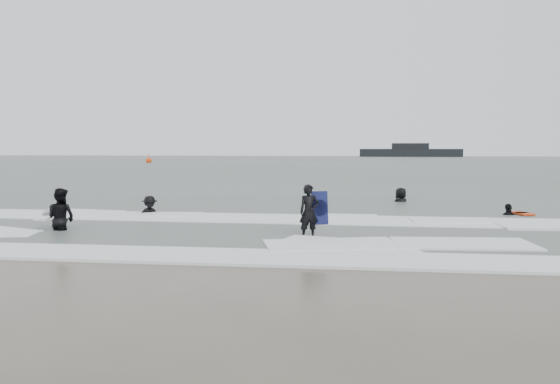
# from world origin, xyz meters

# --- Properties ---
(ground) EXTENTS (320.00, 320.00, 0.00)m
(ground) POSITION_xyz_m (0.00, 0.00, 0.00)
(ground) COLOR brown
(ground) RESTS_ON ground
(sea) EXTENTS (320.00, 320.00, 0.00)m
(sea) POSITION_xyz_m (0.00, 80.00, 0.06)
(sea) COLOR #47544C
(sea) RESTS_ON ground
(surfer_centre) EXTENTS (0.67, 0.56, 1.56)m
(surfer_centre) POSITION_xyz_m (1.21, 2.39, 0.00)
(surfer_centre) COLOR black
(surfer_centre) RESTS_ON ground
(surfer_wading) EXTENTS (1.02, 0.85, 1.89)m
(surfer_wading) POSITION_xyz_m (-6.46, 2.63, 0.00)
(surfer_wading) COLOR black
(surfer_wading) RESTS_ON ground
(surfer_breaker) EXTENTS (1.18, 1.08, 1.59)m
(surfer_breaker) POSITION_xyz_m (-5.32, 6.92, 0.00)
(surfer_breaker) COLOR black
(surfer_breaker) RESTS_ON ground
(surfer_right_near) EXTENTS (1.03, 0.64, 1.63)m
(surfer_right_near) POSITION_xyz_m (8.16, 8.52, 0.00)
(surfer_right_near) COLOR black
(surfer_right_near) RESTS_ON ground
(surfer_right_far) EXTENTS (1.09, 1.00, 1.86)m
(surfer_right_far) POSITION_xyz_m (4.53, 13.12, 0.00)
(surfer_right_far) COLOR black
(surfer_right_far) RESTS_ON ground
(surf_foam) EXTENTS (30.03, 9.06, 0.09)m
(surf_foam) POSITION_xyz_m (0.00, 3.70, 0.04)
(surf_foam) COLOR white
(surf_foam) RESTS_ON ground
(bodyboards) EXTENTS (16.26, 6.96, 1.25)m
(bodyboards) POSITION_xyz_m (1.09, 4.69, 0.50)
(bodyboards) COLOR #0D1240
(bodyboards) RESTS_ON ground
(buoy) EXTENTS (1.00, 1.00, 1.65)m
(buoy) POSITION_xyz_m (-33.25, 76.43, 0.42)
(buoy) COLOR #EB3D0A
(buoy) RESTS_ON ground
(vessel_horizon) EXTENTS (28.85, 5.15, 3.92)m
(vessel_horizon) POSITION_xyz_m (16.89, 149.28, 1.46)
(vessel_horizon) COLOR black
(vessel_horizon) RESTS_ON ground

